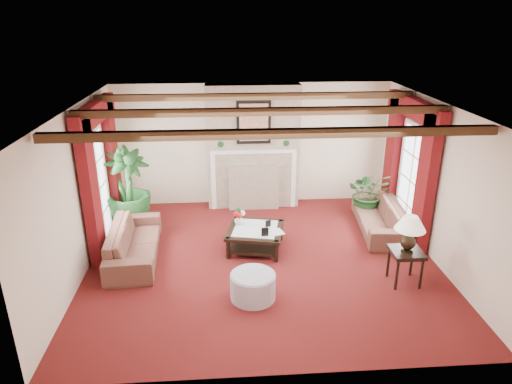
{
  "coord_description": "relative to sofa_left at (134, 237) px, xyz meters",
  "views": [
    {
      "loc": [
        -0.63,
        -7.02,
        4.06
      ],
      "look_at": [
        -0.09,
        0.4,
        1.14
      ],
      "focal_mm": 32.0,
      "sensor_mm": 36.0,
      "label": 1
    }
  ],
  "objects": [
    {
      "name": "fireplace",
      "position": [
        2.26,
        2.27,
        2.3
      ],
      "size": [
        2.0,
        0.52,
        2.7
      ],
      "primitive_type": null,
      "color": "tan",
      "rests_on": "ground"
    },
    {
      "name": "flower_vase",
      "position": [
        1.88,
        0.38,
        0.09
      ],
      "size": [
        0.18,
        0.19,
        0.18
      ],
      "primitive_type": "imported",
      "rotation": [
        0.0,
        0.0,
        0.01
      ],
      "color": "silver",
      "rests_on": "coffee_table"
    },
    {
      "name": "ottoman",
      "position": [
        2.01,
        -1.4,
        -0.2
      ],
      "size": [
        0.69,
        0.69,
        0.4
      ],
      "primitive_type": "cylinder",
      "color": "#B1A7BE",
      "rests_on": "ground"
    },
    {
      "name": "potted_palm",
      "position": [
        -0.31,
        1.35,
        0.05
      ],
      "size": [
        2.53,
        2.53,
        0.91
      ],
      "primitive_type": "imported",
      "rotation": [
        0.0,
        0.0,
        0.77
      ],
      "color": "black",
      "rests_on": "ground"
    },
    {
      "name": "sofa_right",
      "position": [
        4.69,
        0.76,
        -0.01
      ],
      "size": [
        2.1,
        0.99,
        0.77
      ],
      "primitive_type": "imported",
      "rotation": [
        0.0,
        0.0,
        -1.68
      ],
      "color": "#3E101F",
      "rests_on": "ground"
    },
    {
      "name": "floor",
      "position": [
        2.26,
        -0.28,
        -0.4
      ],
      "size": [
        6.0,
        6.0,
        0.0
      ],
      "primitive_type": "plane",
      "color": "#410E0B",
      "rests_on": "ground"
    },
    {
      "name": "table_lamp",
      "position": [
        4.47,
        -1.14,
        0.48
      ],
      "size": [
        0.48,
        0.48,
        0.61
      ],
      "primitive_type": null,
      "color": "black",
      "rests_on": "side_table"
    },
    {
      "name": "curtains_left",
      "position": [
        -0.6,
        0.72,
        2.15
      ],
      "size": [
        0.2,
        2.4,
        2.55
      ],
      "primitive_type": null,
      "color": "#550B0C",
      "rests_on": "ground"
    },
    {
      "name": "side_table",
      "position": [
        4.47,
        -1.14,
        -0.11
      ],
      "size": [
        0.57,
        0.57,
        0.58
      ],
      "primitive_type": null,
      "rotation": [
        0.0,
        0.0,
        0.18
      ],
      "color": "black",
      "rests_on": "ground"
    },
    {
      "name": "book",
      "position": [
        2.44,
        -0.05,
        0.14
      ],
      "size": [
        0.22,
        0.14,
        0.28
      ],
      "primitive_type": "imported",
      "rotation": [
        0.0,
        0.0,
        0.3
      ],
      "color": "black",
      "rests_on": "coffee_table"
    },
    {
      "name": "sofa_left",
      "position": [
        0.0,
        0.0,
        0.0
      ],
      "size": [
        2.11,
        0.82,
        0.8
      ],
      "primitive_type": "imported",
      "rotation": [
        0.0,
        0.0,
        1.63
      ],
      "color": "#3E101F",
      "rests_on": "ground"
    },
    {
      "name": "curtains_right",
      "position": [
        5.12,
        0.72,
        2.15
      ],
      "size": [
        0.2,
        2.4,
        2.55
      ],
      "primitive_type": null,
      "color": "#550B0C",
      "rests_on": "ground"
    },
    {
      "name": "ceiling_beams",
      "position": [
        2.26,
        -0.28,
        2.24
      ],
      "size": [
        6.0,
        3.0,
        0.12
      ],
      "primitive_type": null,
      "color": "#352011",
      "rests_on": "ceiling"
    },
    {
      "name": "ceiling",
      "position": [
        2.26,
        -0.28,
        2.3
      ],
      "size": [
        6.0,
        6.0,
        0.0
      ],
      "primitive_type": "plane",
      "rotation": [
        3.14,
        0.0,
        0.0
      ],
      "color": "white",
      "rests_on": "floor"
    },
    {
      "name": "french_door_right",
      "position": [
        5.23,
        0.72,
        1.73
      ],
      "size": [
        0.1,
        1.1,
        2.16
      ],
      "primitive_type": null,
      "color": "white",
      "rests_on": "ground"
    },
    {
      "name": "back_wall",
      "position": [
        2.26,
        2.47,
        0.95
      ],
      "size": [
        6.0,
        0.02,
        2.7
      ],
      "primitive_type": "cube",
      "color": "beige",
      "rests_on": "ground"
    },
    {
      "name": "coffee_table",
      "position": [
        2.16,
        0.17,
        -0.2
      ],
      "size": [
        1.17,
        1.17,
        0.4
      ],
      "primitive_type": null,
      "rotation": [
        0.0,
        0.0,
        -0.21
      ],
      "color": "black",
      "rests_on": "ground"
    },
    {
      "name": "right_wall",
      "position": [
        5.26,
        -0.28,
        0.95
      ],
      "size": [
        0.02,
        5.5,
        2.7
      ],
      "primitive_type": "cube",
      "color": "beige",
      "rests_on": "ground"
    },
    {
      "name": "left_wall",
      "position": [
        -0.74,
        -0.28,
        0.95
      ],
      "size": [
        0.02,
        5.5,
        2.7
      ],
      "primitive_type": "cube",
      "color": "beige",
      "rests_on": "ground"
    },
    {
      "name": "photo_frame_b",
      "position": [
        2.4,
        0.22,
        0.07
      ],
      "size": [
        0.1,
        0.05,
        0.13
      ],
      "primitive_type": null,
      "rotation": [
        0.0,
        0.0,
        0.35
      ],
      "color": "black",
      "rests_on": "coffee_table"
    },
    {
      "name": "french_door_left",
      "position": [
        -0.71,
        0.72,
        1.73
      ],
      "size": [
        0.1,
        1.1,
        2.16
      ],
      "primitive_type": null,
      "color": "white",
      "rests_on": "ground"
    },
    {
      "name": "small_plant",
      "position": [
        4.68,
        1.52,
        -0.01
      ],
      "size": [
        1.19,
        1.26,
        0.78
      ],
      "primitive_type": "imported",
      "rotation": [
        0.0,
        0.0,
        -0.14
      ],
      "color": "black",
      "rests_on": "ground"
    },
    {
      "name": "photo_frame_a",
      "position": [
        2.31,
        -0.15,
        0.09
      ],
      "size": [
        0.13,
        0.03,
        0.17
      ],
      "primitive_type": null,
      "rotation": [
        0.0,
        0.0,
        0.06
      ],
      "color": "black",
      "rests_on": "coffee_table"
    }
  ]
}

